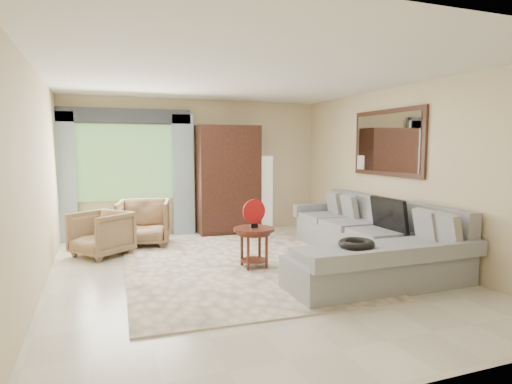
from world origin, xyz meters
name	(u,v)px	position (x,y,z in m)	size (l,w,h in m)	color
ground	(248,273)	(0.00, 0.00, 0.00)	(6.00, 6.00, 0.00)	silver
area_rug	(235,265)	(-0.06, 0.38, 0.01)	(3.00, 4.00, 0.02)	beige
sectional_sofa	(368,244)	(1.78, -0.18, 0.28)	(2.30, 3.46, 0.90)	gray
tv_screen	(389,215)	(2.05, -0.28, 0.72)	(0.06, 0.74, 0.48)	black
garden_hose	(357,244)	(1.00, -1.05, 0.55)	(0.43, 0.43, 0.09)	black
coffee_table	(254,247)	(0.16, 0.18, 0.30)	(0.57, 0.57, 0.57)	#461D12
red_disc	(254,211)	(0.16, 0.18, 0.80)	(0.34, 0.34, 0.03)	#AD1211
armchair_left	(101,234)	(-1.83, 1.65, 0.35)	(0.74, 0.77, 0.70)	#8E744D
armchair_right	(144,223)	(-1.13, 2.18, 0.39)	(0.84, 0.86, 0.78)	brown
potted_plant	(89,232)	(-2.01, 2.43, 0.24)	(0.43, 0.37, 0.48)	#999999
armoire	(228,180)	(0.55, 2.72, 1.05)	(1.20, 0.55, 2.10)	black
floor_lamp	(265,193)	(1.35, 2.78, 0.75)	(0.24, 0.24, 1.50)	silver
window	(126,162)	(-1.35, 2.97, 1.40)	(1.80, 0.04, 1.40)	#669E59
curtain_left	(64,178)	(-2.40, 2.88, 1.15)	(0.40, 0.08, 2.30)	#9EB7CC
curtain_right	(183,175)	(-0.30, 2.88, 1.15)	(0.40, 0.08, 2.30)	#9EB7CC
valance	(124,116)	(-1.35, 2.90, 2.25)	(2.40, 0.12, 0.26)	#1E232D
wall_mirror	(387,143)	(2.46, 0.35, 1.75)	(0.05, 1.70, 1.05)	black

